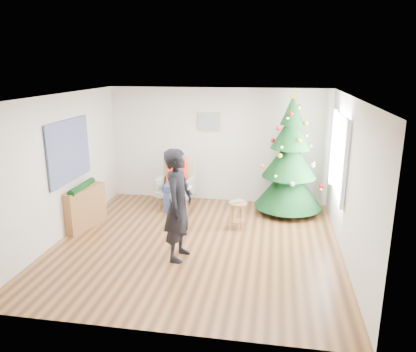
% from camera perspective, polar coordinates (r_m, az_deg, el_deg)
% --- Properties ---
extents(floor, '(5.00, 5.00, 0.00)m').
position_cam_1_polar(floor, '(7.35, -1.57, -9.51)').
color(floor, brown).
rests_on(floor, ground).
extents(ceiling, '(5.00, 5.00, 0.00)m').
position_cam_1_polar(ceiling, '(6.67, -1.74, 11.15)').
color(ceiling, white).
rests_on(ceiling, wall_back).
extents(wall_back, '(5.00, 0.00, 5.00)m').
position_cam_1_polar(wall_back, '(9.30, 1.35, 4.32)').
color(wall_back, silver).
rests_on(wall_back, floor).
extents(wall_front, '(5.00, 0.00, 5.00)m').
position_cam_1_polar(wall_front, '(4.60, -7.77, -7.79)').
color(wall_front, silver).
rests_on(wall_front, floor).
extents(wall_left, '(0.00, 5.00, 5.00)m').
position_cam_1_polar(wall_left, '(7.77, -20.06, 1.11)').
color(wall_left, silver).
rests_on(wall_left, floor).
extents(wall_right, '(0.00, 5.00, 5.00)m').
position_cam_1_polar(wall_right, '(6.87, 19.25, -0.62)').
color(wall_right, silver).
rests_on(wall_right, floor).
extents(window_panel, '(0.04, 1.30, 1.40)m').
position_cam_1_polar(window_panel, '(7.78, 18.01, 2.83)').
color(window_panel, white).
rests_on(window_panel, wall_right).
extents(curtains, '(0.05, 1.75, 1.50)m').
position_cam_1_polar(curtains, '(7.78, 17.80, 2.85)').
color(curtains, white).
rests_on(curtains, wall_right).
extents(christmas_tree, '(1.44, 1.44, 2.59)m').
position_cam_1_polar(christmas_tree, '(8.67, 11.44, 2.30)').
color(christmas_tree, '#3F2816').
rests_on(christmas_tree, floor).
extents(stool, '(0.36, 0.36, 0.54)m').
position_cam_1_polar(stool, '(7.88, 4.13, -5.56)').
color(stool, brown).
rests_on(stool, floor).
extents(laptop, '(0.35, 0.35, 0.02)m').
position_cam_1_polar(laptop, '(7.78, 4.17, -3.65)').
color(laptop, silver).
rests_on(laptop, stool).
extents(armchair, '(0.83, 0.77, 1.01)m').
position_cam_1_polar(armchair, '(9.04, -4.45, -2.11)').
color(armchair, gray).
rests_on(armchair, floor).
extents(seated_person, '(0.45, 0.64, 1.33)m').
position_cam_1_polar(seated_person, '(8.90, -4.62, -0.33)').
color(seated_person, navy).
rests_on(seated_person, armchair).
extents(standing_man, '(0.52, 0.72, 1.84)m').
position_cam_1_polar(standing_man, '(6.53, -4.17, -4.08)').
color(standing_man, black).
rests_on(standing_man, floor).
extents(game_controller, '(0.05, 0.13, 0.04)m').
position_cam_1_polar(game_controller, '(6.36, -2.57, -1.67)').
color(game_controller, white).
rests_on(game_controller, standing_man).
extents(console, '(0.54, 1.04, 0.80)m').
position_cam_1_polar(console, '(8.29, -17.08, -4.26)').
color(console, brown).
rests_on(console, floor).
extents(garland, '(0.14, 0.90, 0.14)m').
position_cam_1_polar(garland, '(8.16, -17.32, -1.48)').
color(garland, black).
rests_on(garland, console).
extents(tapestry, '(0.03, 1.50, 1.15)m').
position_cam_1_polar(tapestry, '(7.95, -18.93, 3.38)').
color(tapestry, black).
rests_on(tapestry, wall_left).
extents(framed_picture, '(0.52, 0.05, 0.42)m').
position_cam_1_polar(framed_picture, '(9.20, 0.10, 7.68)').
color(framed_picture, tan).
rests_on(framed_picture, wall_back).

